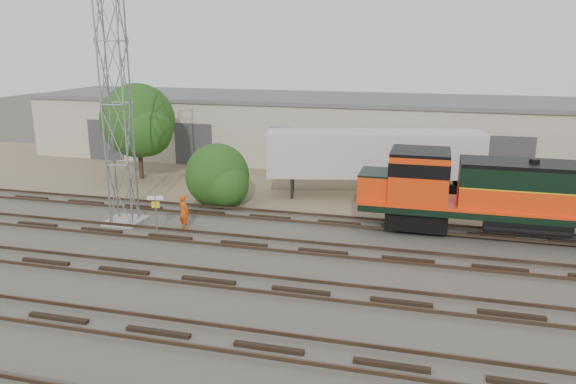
% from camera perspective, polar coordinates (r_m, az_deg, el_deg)
% --- Properties ---
extents(ground, '(140.00, 140.00, 0.00)m').
position_cam_1_polar(ground, '(25.70, 2.90, -7.37)').
color(ground, '#47423A').
rests_on(ground, ground).
extents(dirt_strip, '(80.00, 16.00, 0.02)m').
position_cam_1_polar(dirt_strip, '(39.78, 7.42, 0.74)').
color(dirt_strip, '#726047').
rests_on(dirt_strip, ground).
extents(tracks, '(80.00, 20.40, 0.28)m').
position_cam_1_polar(tracks, '(22.99, 1.31, -9.98)').
color(tracks, black).
rests_on(tracks, ground).
extents(warehouse, '(58.40, 10.40, 5.30)m').
position_cam_1_polar(warehouse, '(47.02, 8.90, 6.21)').
color(warehouse, '#BBB09C').
rests_on(warehouse, ground).
extents(locomotive, '(17.00, 2.98, 4.09)m').
position_cam_1_polar(locomotive, '(30.52, 22.85, -0.26)').
color(locomotive, black).
rests_on(locomotive, tracks).
extents(signal_tower, '(1.92, 1.92, 13.02)m').
position_cam_1_polar(signal_tower, '(31.30, -17.01, 8.13)').
color(signal_tower, gray).
rests_on(signal_tower, ground).
extents(sign_post, '(0.81, 0.31, 2.05)m').
position_cam_1_polar(sign_post, '(30.11, -13.29, -1.46)').
color(sign_post, gray).
rests_on(sign_post, ground).
extents(worker, '(0.82, 0.72, 1.90)m').
position_cam_1_polar(worker, '(30.56, -10.53, -2.01)').
color(worker, '#D1480B').
rests_on(worker, ground).
extents(semi_trailer, '(13.97, 5.70, 4.22)m').
position_cam_1_polar(semi_trailer, '(36.68, 9.24, 3.68)').
color(semi_trailer, silver).
rests_on(semi_trailer, ground).
extents(tree_west, '(5.56, 5.30, 6.93)m').
position_cam_1_polar(tree_west, '(41.52, -14.81, 6.80)').
color(tree_west, '#382619').
rests_on(tree_west, ground).
extents(tree_mid, '(4.17, 3.97, 3.97)m').
position_cam_1_polar(tree_mid, '(34.83, -6.97, 1.46)').
color(tree_mid, '#382619').
rests_on(tree_mid, ground).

